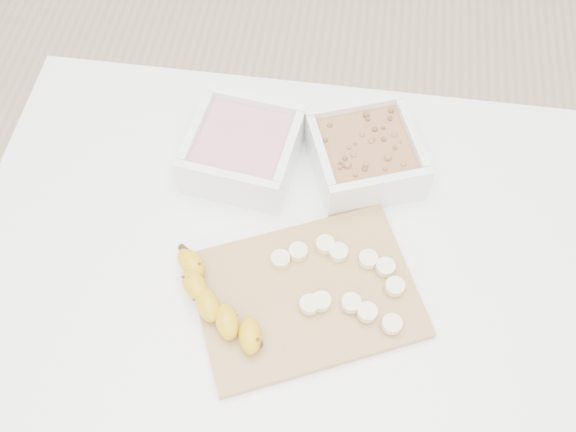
# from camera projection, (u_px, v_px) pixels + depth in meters

# --- Properties ---
(ground) EXTENTS (3.50, 3.50, 0.00)m
(ground) POSITION_uv_depth(u_px,v_px,m) (286.00, 386.00, 1.64)
(ground) COLOR #C6AD89
(ground) RESTS_ON ground
(table) EXTENTS (1.00, 0.70, 0.75)m
(table) POSITION_uv_depth(u_px,v_px,m) (286.00, 278.00, 1.08)
(table) COLOR white
(table) RESTS_ON ground
(bowl_yogurt) EXTENTS (0.19, 0.19, 0.08)m
(bowl_yogurt) POSITION_uv_depth(u_px,v_px,m) (243.00, 149.00, 1.04)
(bowl_yogurt) COLOR white
(bowl_yogurt) RESTS_ON table
(bowl_granola) EXTENTS (0.21, 0.21, 0.08)m
(bowl_granola) POSITION_uv_depth(u_px,v_px,m) (365.00, 154.00, 1.04)
(bowl_granola) COLOR white
(bowl_granola) RESTS_ON table
(cutting_board) EXTENTS (0.38, 0.34, 0.01)m
(cutting_board) POSITION_uv_depth(u_px,v_px,m) (306.00, 295.00, 0.95)
(cutting_board) COLOR #AE7F48
(cutting_board) RESTS_ON table
(banana) EXTENTS (0.15, 0.18, 0.03)m
(banana) POSITION_uv_depth(u_px,v_px,m) (218.00, 303.00, 0.92)
(banana) COLOR gold
(banana) RESTS_ON cutting_board
(banana_slices) EXTENTS (0.20, 0.14, 0.02)m
(banana_slices) POSITION_uv_depth(u_px,v_px,m) (344.00, 280.00, 0.94)
(banana_slices) COLOR #F1E6BA
(banana_slices) RESTS_ON cutting_board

